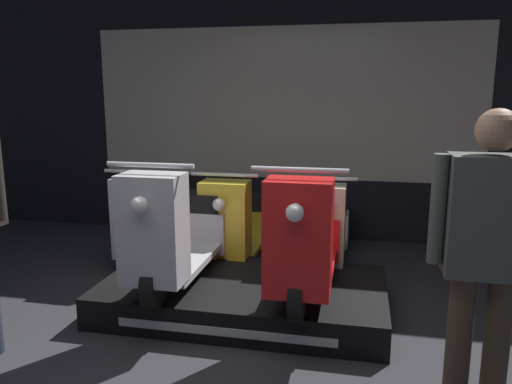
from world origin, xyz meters
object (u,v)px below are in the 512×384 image
Objects in this scene: scooter_display_right at (306,240)px; scooter_backrow_2 at (324,231)px; scooter_backrow_1 at (239,226)px; person_right_browsing at (487,243)px; scooter_display_left at (180,232)px; scooter_backrow_0 at (159,221)px.

scooter_backrow_2 is (0.05, 1.13, -0.24)m from scooter_display_right.
scooter_display_right is at bearing -55.03° from scooter_backrow_1.
scooter_backrow_2 is 0.96× the size of person_right_browsing.
scooter_backrow_2 is (1.02, 1.13, -0.24)m from scooter_display_left.
scooter_display_left is 1.00× the size of scooter_backrow_1.
person_right_browsing is (0.96, -2.03, 0.56)m from scooter_backrow_2.
scooter_backrow_0 is at bearing 180.00° from scooter_backrow_2.
person_right_browsing is (1.79, -2.03, 0.56)m from scooter_backrow_1.
scooter_display_left is at bearing 155.43° from person_right_browsing.
scooter_backrow_0 and scooter_backrow_2 have the same top height.
scooter_display_left is 1.00× the size of scooter_display_right.
scooter_display_left is 2.20m from person_right_browsing.
scooter_backrow_0 is 0.96× the size of person_right_browsing.
scooter_display_right is 1.16m from scooter_backrow_2.
scooter_backrow_0 is (-1.63, 1.13, -0.24)m from scooter_display_right.
scooter_display_right reaches higher than scooter_backrow_1.
scooter_backrow_1 is at bearing 0.00° from scooter_backrow_0.
person_right_browsing reaches higher than scooter_backrow_1.
person_right_browsing reaches higher than scooter_display_left.
scooter_backrow_2 is at bearing 0.00° from scooter_backrow_0.
person_right_browsing reaches higher than scooter_display_right.
scooter_display_right is 1.39m from person_right_browsing.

